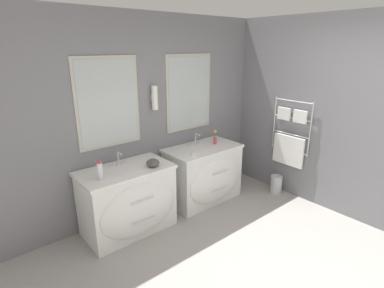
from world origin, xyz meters
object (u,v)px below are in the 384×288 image
object	(u,v)px
toiletry_bottle	(100,171)
amenity_bowl	(153,163)
vanity_left	(129,201)
flower_vase	(215,138)
vanity_right	(204,174)
waste_bin	(276,184)

from	to	relation	value
toiletry_bottle	amenity_bowl	world-z (taller)	toiletry_bottle
vanity_left	amenity_bowl	bearing A→B (deg)	-22.12
amenity_bowl	flower_vase	world-z (taller)	flower_vase
toiletry_bottle	flower_vase	xyz separation A→B (m)	(1.81, 0.09, -0.01)
vanity_right	waste_bin	world-z (taller)	vanity_right
amenity_bowl	waste_bin	bearing A→B (deg)	-12.88
flower_vase	waste_bin	xyz separation A→B (m)	(0.77, -0.60, -0.76)
vanity_right	waste_bin	distance (m)	1.18
vanity_left	toiletry_bottle	world-z (taller)	toiletry_bottle
vanity_left	waste_bin	distance (m)	2.32
amenity_bowl	waste_bin	size ratio (longest dim) A/B	0.56
flower_vase	toiletry_bottle	bearing A→B (deg)	-177.00
vanity_right	waste_bin	xyz separation A→B (m)	(1.00, -0.56, -0.26)
amenity_bowl	flower_vase	size ratio (longest dim) A/B	0.73
toiletry_bottle	amenity_bowl	xyz separation A→B (m)	(0.63, -0.06, -0.05)
vanity_left	flower_vase	world-z (taller)	flower_vase
amenity_bowl	waste_bin	world-z (taller)	amenity_bowl
toiletry_bottle	waste_bin	xyz separation A→B (m)	(2.58, -0.50, -0.77)
amenity_bowl	toiletry_bottle	bearing A→B (deg)	175.00
vanity_left	vanity_right	distance (m)	1.23
vanity_right	toiletry_bottle	xyz separation A→B (m)	(-1.57, -0.06, 0.51)
vanity_right	flower_vase	world-z (taller)	flower_vase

